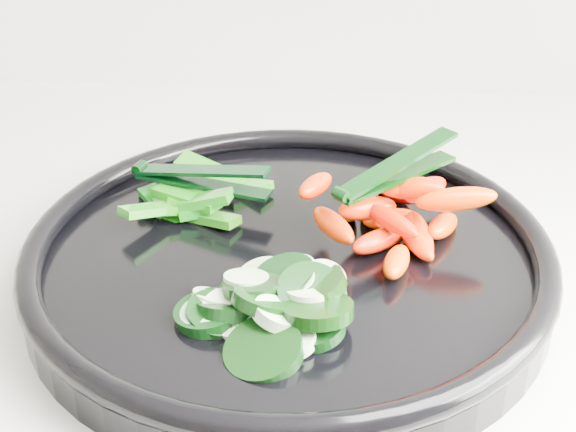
{
  "coord_description": "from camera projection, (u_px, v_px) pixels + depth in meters",
  "views": [
    {
      "loc": [
        0.34,
        1.14,
        1.26
      ],
      "look_at": [
        0.31,
        1.62,
        0.99
      ],
      "focal_mm": 50.0,
      "sensor_mm": 36.0,
      "label": 1
    }
  ],
  "objects": [
    {
      "name": "tong_pepper",
      "position": [
        198.0,
        177.0,
        0.62
      ],
      "size": [
        0.11,
        0.05,
        0.02
      ],
      "color": "black",
      "rests_on": "pepper_pile"
    },
    {
      "name": "veggie_tray",
      "position": [
        288.0,
        258.0,
        0.57
      ],
      "size": [
        0.49,
        0.49,
        0.04
      ],
      "color": "black",
      "rests_on": "counter"
    },
    {
      "name": "carrot_pile",
      "position": [
        393.0,
        210.0,
        0.58
      ],
      "size": [
        0.15,
        0.15,
        0.06
      ],
      "color": "#E43800",
      "rests_on": "veggie_tray"
    },
    {
      "name": "cucumber_pile",
      "position": [
        264.0,
        305.0,
        0.5
      ],
      "size": [
        0.12,
        0.13,
        0.04
      ],
      "color": "black",
      "rests_on": "veggie_tray"
    },
    {
      "name": "tong_carrot",
      "position": [
        394.0,
        171.0,
        0.57
      ],
      "size": [
        0.09,
        0.09,
        0.02
      ],
      "color": "black",
      "rests_on": "carrot_pile"
    },
    {
      "name": "pepper_pile",
      "position": [
        192.0,
        198.0,
        0.62
      ],
      "size": [
        0.11,
        0.11,
        0.04
      ],
      "color": "#0A6C10",
      "rests_on": "veggie_tray"
    }
  ]
}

